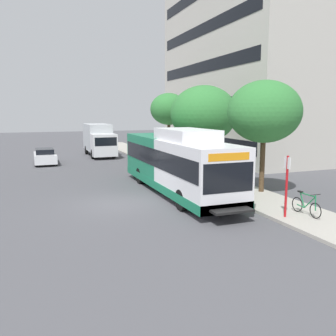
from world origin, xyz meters
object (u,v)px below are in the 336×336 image
object	(u,v)px
bicycle_parked	(306,205)
box_truck_background	(99,139)
bus_stop_sign_pole	(287,182)
transit_bus	(176,163)
street_tree_mid_block	(204,114)
street_tree_far_block	(169,109)
street_tree_near_stop	(264,112)
parked_car_far_lane	(45,156)

from	to	relation	value
bicycle_parked	box_truck_background	world-z (taller)	box_truck_background
bus_stop_sign_pole	box_truck_background	xyz separation A→B (m)	(-3.35, 25.09, 0.09)
transit_bus	box_truck_background	bearing A→B (deg)	93.00
transit_bus	bus_stop_sign_pole	bearing A→B (deg)	-69.69
bicycle_parked	street_tree_mid_block	xyz separation A→B (m)	(0.82, 11.59, 3.80)
bus_stop_sign_pole	street_tree_mid_block	world-z (taller)	street_tree_mid_block
street_tree_mid_block	street_tree_far_block	xyz separation A→B (m)	(0.18, 7.48, 0.38)
street_tree_far_block	bicycle_parked	bearing A→B (deg)	-93.01
street_tree_far_block	box_truck_background	world-z (taller)	street_tree_far_block
transit_bus	street_tree_mid_block	size ratio (longest dim) A/B	1.96
bicycle_parked	street_tree_mid_block	size ratio (longest dim) A/B	0.28
transit_bus	street_tree_far_block	distance (m)	13.66
bus_stop_sign_pole	street_tree_near_stop	size ratio (longest dim) A/B	0.43
transit_bus	street_tree_near_stop	world-z (taller)	street_tree_near_stop
bus_stop_sign_pole	street_tree_near_stop	world-z (taller)	street_tree_near_stop
street_tree_mid_block	street_tree_far_block	distance (m)	7.49
transit_bus	parked_car_far_lane	size ratio (longest dim) A/B	2.72
bus_stop_sign_pole	parked_car_far_lane	size ratio (longest dim) A/B	0.58
bicycle_parked	street_tree_mid_block	bearing A→B (deg)	85.96
bicycle_parked	street_tree_near_stop	bearing A→B (deg)	78.18
bicycle_parked	parked_car_far_lane	distance (m)	23.34
street_tree_mid_block	box_truck_background	distance (m)	14.78
box_truck_background	bus_stop_sign_pole	bearing A→B (deg)	-82.40
street_tree_far_block	box_truck_background	bearing A→B (deg)	131.30
street_tree_mid_block	parked_car_far_lane	distance (m)	14.79
street_tree_near_stop	bus_stop_sign_pole	bearing A→B (deg)	-113.79
street_tree_far_block	parked_car_far_lane	distance (m)	11.77
transit_bus	bicycle_parked	xyz separation A→B (m)	(3.39, -6.49, -1.14)
bicycle_parked	parked_car_far_lane	bearing A→B (deg)	114.92
transit_bus	street_tree_near_stop	size ratio (longest dim) A/B	2.02
bus_stop_sign_pole	street_tree_far_block	distance (m)	19.33
street_tree_near_stop	box_truck_background	size ratio (longest dim) A/B	0.87
bicycle_parked	transit_bus	bearing A→B (deg)	117.54
bus_stop_sign_pole	box_truck_background	bearing A→B (deg)	97.60
street_tree_mid_block	box_truck_background	world-z (taller)	street_tree_mid_block
transit_bus	parked_car_far_lane	world-z (taller)	transit_bus
bicycle_parked	street_tree_mid_block	world-z (taller)	street_tree_mid_block
street_tree_mid_block	street_tree_far_block	size ratio (longest dim) A/B	1.03
transit_bus	bicycle_parked	bearing A→B (deg)	-62.46
bus_stop_sign_pole	street_tree_mid_block	bearing A→B (deg)	80.93
bus_stop_sign_pole	bicycle_parked	distance (m)	1.49
street_tree_mid_block	box_truck_background	xyz separation A→B (m)	(-5.19, 13.59, -2.62)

